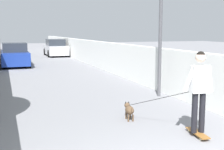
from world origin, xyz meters
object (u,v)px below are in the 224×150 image
(person_skateboarder, at_px, (199,85))
(car_near, at_px, (15,55))
(skateboard, at_px, (197,133))
(car_far, at_px, (56,48))
(dog, at_px, (129,110))
(lamp_post, at_px, (161,3))

(person_skateboarder, relative_size, car_near, 0.47)
(skateboard, xyz_separation_m, car_far, (22.65, -0.59, 0.65))
(dog, xyz_separation_m, car_far, (21.01, -1.54, 0.44))
(lamp_post, distance_m, car_near, 12.48)
(car_near, bearing_deg, skateboard, -167.97)
(lamp_post, relative_size, car_far, 1.14)
(skateboard, height_order, dog, dog)
(dog, distance_m, car_near, 13.90)
(person_skateboarder, bearing_deg, dog, 29.90)
(lamp_post, bearing_deg, skateboard, 163.22)
(lamp_post, height_order, dog, lamp_post)
(car_near, height_order, car_far, same)
(skateboard, xyz_separation_m, dog, (1.64, 0.94, 0.21))
(skateboard, distance_m, person_skateboarder, 1.08)
(skateboard, height_order, car_far, car_far)
(dog, bearing_deg, car_near, 9.64)
(lamp_post, relative_size, dog, 2.49)
(person_skateboarder, bearing_deg, lamp_post, -16.78)
(car_near, bearing_deg, dog, -170.36)
(person_skateboarder, bearing_deg, skateboard, -56.31)
(skateboard, bearing_deg, car_far, -1.50)
(lamp_post, distance_m, car_far, 18.86)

